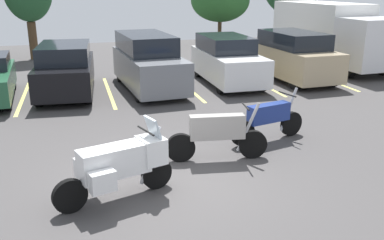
{
  "coord_description": "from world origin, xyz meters",
  "views": [
    {
      "loc": [
        -1.68,
        -7.73,
        3.78
      ],
      "look_at": [
        0.72,
        1.02,
        0.89
      ],
      "focal_mm": 40.04,
      "sensor_mm": 36.0,
      "label": 1
    }
  ],
  "objects_px": {
    "car_grey": "(148,62)",
    "car_tan": "(294,56)",
    "motorcycle_touring": "(120,163)",
    "car_black": "(66,69)",
    "motorcycle_third": "(269,119)",
    "car_white": "(227,60)",
    "box_truck": "(331,33)",
    "motorcycle_second": "(218,134)"
  },
  "relations": [
    {
      "from": "car_grey",
      "to": "car_tan",
      "type": "relative_size",
      "value": 1.12
    },
    {
      "from": "motorcycle_touring",
      "to": "car_black",
      "type": "distance_m",
      "value": 8.53
    },
    {
      "from": "car_tan",
      "to": "motorcycle_third",
      "type": "bearing_deg",
      "value": -122.66
    },
    {
      "from": "motorcycle_touring",
      "to": "car_tan",
      "type": "distance_m",
      "value": 11.6
    },
    {
      "from": "motorcycle_third",
      "to": "car_white",
      "type": "distance_m",
      "value": 6.64
    },
    {
      "from": "car_tan",
      "to": "box_truck",
      "type": "height_order",
      "value": "box_truck"
    },
    {
      "from": "car_white",
      "to": "car_black",
      "type": "bearing_deg",
      "value": -178.63
    },
    {
      "from": "box_truck",
      "to": "motorcycle_third",
      "type": "bearing_deg",
      "value": -129.49
    },
    {
      "from": "motorcycle_second",
      "to": "car_grey",
      "type": "xyz_separation_m",
      "value": [
        -0.32,
        7.22,
        0.39
      ]
    },
    {
      "from": "box_truck",
      "to": "car_white",
      "type": "bearing_deg",
      "value": -159.38
    },
    {
      "from": "car_black",
      "to": "car_white",
      "type": "height_order",
      "value": "car_white"
    },
    {
      "from": "motorcycle_third",
      "to": "car_black",
      "type": "bearing_deg",
      "value": 127.62
    },
    {
      "from": "motorcycle_touring",
      "to": "motorcycle_third",
      "type": "bearing_deg",
      "value": 28.15
    },
    {
      "from": "car_grey",
      "to": "car_white",
      "type": "distance_m",
      "value": 3.19
    },
    {
      "from": "car_tan",
      "to": "car_grey",
      "type": "bearing_deg",
      "value": 179.47
    },
    {
      "from": "motorcycle_second",
      "to": "car_grey",
      "type": "relative_size",
      "value": 0.46
    },
    {
      "from": "motorcycle_second",
      "to": "box_truck",
      "type": "bearing_deg",
      "value": 47.35
    },
    {
      "from": "motorcycle_touring",
      "to": "car_white",
      "type": "distance_m",
      "value": 10.04
    },
    {
      "from": "motorcycle_third",
      "to": "car_grey",
      "type": "xyz_separation_m",
      "value": [
        -1.95,
        6.38,
        0.43
      ]
    },
    {
      "from": "motorcycle_touring",
      "to": "car_white",
      "type": "bearing_deg",
      "value": 59.11
    },
    {
      "from": "car_black",
      "to": "box_truck",
      "type": "xyz_separation_m",
      "value": [
        12.14,
        2.4,
        0.67
      ]
    },
    {
      "from": "car_white",
      "to": "car_tan",
      "type": "height_order",
      "value": "car_tan"
    },
    {
      "from": "car_tan",
      "to": "motorcycle_second",
      "type": "bearing_deg",
      "value": -128.41
    },
    {
      "from": "motorcycle_touring",
      "to": "box_truck",
      "type": "height_order",
      "value": "box_truck"
    },
    {
      "from": "car_white",
      "to": "car_tan",
      "type": "bearing_deg",
      "value": -3.99
    },
    {
      "from": "motorcycle_third",
      "to": "car_grey",
      "type": "height_order",
      "value": "car_grey"
    },
    {
      "from": "motorcycle_second",
      "to": "car_tan",
      "type": "bearing_deg",
      "value": 51.59
    },
    {
      "from": "car_grey",
      "to": "car_tan",
      "type": "xyz_separation_m",
      "value": [
        6.0,
        -0.06,
        -0.02
      ]
    },
    {
      "from": "car_black",
      "to": "car_grey",
      "type": "xyz_separation_m",
      "value": [
        2.96,
        0.01,
        0.11
      ]
    },
    {
      "from": "motorcycle_third",
      "to": "car_white",
      "type": "xyz_separation_m",
      "value": [
        1.24,
        6.52,
        0.33
      ]
    },
    {
      "from": "motorcycle_touring",
      "to": "motorcycle_second",
      "type": "xyz_separation_m",
      "value": [
        2.29,
        1.25,
        -0.07
      ]
    },
    {
      "from": "car_white",
      "to": "car_tan",
      "type": "xyz_separation_m",
      "value": [
        2.82,
        -0.2,
        0.07
      ]
    },
    {
      "from": "motorcycle_second",
      "to": "motorcycle_third",
      "type": "distance_m",
      "value": 1.84
    },
    {
      "from": "motorcycle_second",
      "to": "car_grey",
      "type": "height_order",
      "value": "car_grey"
    },
    {
      "from": "motorcycle_touring",
      "to": "motorcycle_second",
      "type": "distance_m",
      "value": 2.61
    },
    {
      "from": "motorcycle_second",
      "to": "motorcycle_third",
      "type": "relative_size",
      "value": 1.07
    },
    {
      "from": "car_black",
      "to": "motorcycle_second",
      "type": "bearing_deg",
      "value": -65.56
    },
    {
      "from": "car_grey",
      "to": "car_white",
      "type": "height_order",
      "value": "car_grey"
    },
    {
      "from": "car_black",
      "to": "car_tan",
      "type": "bearing_deg",
      "value": -0.31
    },
    {
      "from": "motorcycle_touring",
      "to": "car_black",
      "type": "xyz_separation_m",
      "value": [
        -0.99,
        8.47,
        0.2
      ]
    },
    {
      "from": "car_tan",
      "to": "box_truck",
      "type": "relative_size",
      "value": 0.61
    },
    {
      "from": "car_grey",
      "to": "car_tan",
      "type": "bearing_deg",
      "value": -0.53
    }
  ]
}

